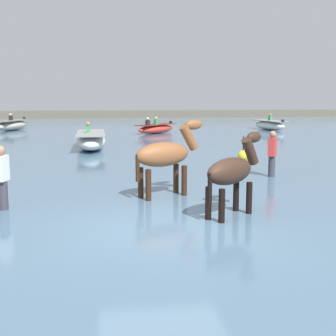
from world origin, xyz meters
TOP-DOWN VIEW (x-y plane):
  - ground_plane at (0.00, 0.00)m, footprint 120.00×120.00m
  - water_surface at (0.00, 10.00)m, footprint 90.00×90.00m
  - horse_lead_chestnut at (0.36, 2.58)m, footprint 1.85×1.15m
  - horse_trailing_dark_bay at (1.45, 0.60)m, footprint 1.55×1.36m
  - boat_near_port at (10.17, 22.63)m, footprint 1.79×3.44m
  - boat_mid_outer at (2.02, 20.73)m, footprint 2.96×2.94m
  - boat_far_inshore at (-7.53, 24.67)m, footprint 2.24×3.90m
  - boat_mid_channel at (-1.75, 12.67)m, footprint 1.38×4.17m
  - person_onlooker_left at (-3.23, 1.72)m, footprint 0.28×0.36m
  - person_wading_mid at (3.83, 4.82)m, footprint 0.34×0.38m
  - channel_buoy at (3.94, 8.14)m, footprint 0.40×0.40m
  - far_shoreline at (0.00, 41.33)m, footprint 80.00×2.40m

SIDE VIEW (x-z plane):
  - ground_plane at x=0.00m, z-range 0.00..0.00m
  - water_surface at x=0.00m, z-range 0.00..0.26m
  - channel_buoy at x=3.94m, z-range 0.01..0.92m
  - far_shoreline at x=0.00m, z-range 0.00..1.03m
  - boat_mid_outer at x=2.02m, z-range 0.03..1.08m
  - boat_near_port at x=10.17m, z-range 0.02..1.15m
  - boat_far_inshore at x=-7.53m, z-range 0.02..1.18m
  - boat_mid_channel at x=-1.75m, z-range 0.02..1.24m
  - person_onlooker_left at x=-3.23m, z-range 0.05..1.68m
  - person_wading_mid at x=3.83m, z-range 0.05..1.68m
  - horse_trailing_dark_bay at x=1.45m, z-range 0.18..2.09m
  - horse_lead_chestnut at x=0.36m, z-range 0.19..2.26m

